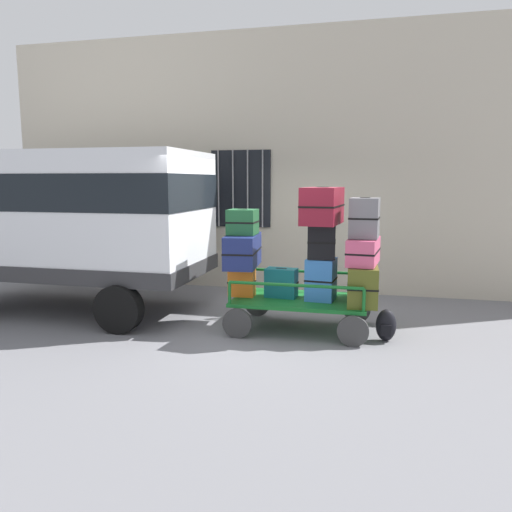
{
  "coord_description": "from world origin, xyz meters",
  "views": [
    {
      "loc": [
        1.61,
        -7.24,
        2.16
      ],
      "look_at": [
        -0.12,
        -0.17,
        1.07
      ],
      "focal_mm": 35.3,
      "sensor_mm": 36.0,
      "label": 1
    }
  ],
  "objects_px": {
    "suitcase_left_top": "(243,222)",
    "suitcase_center_top": "(322,206)",
    "luggage_cart": "(300,304)",
    "suitcase_midright_middle": "(363,251)",
    "suitcase_midleft_bottom": "(281,283)",
    "suitcase_center_bottom": "(321,279)",
    "suitcase_center_middle": "(322,241)",
    "suitcase_left_bottom": "(242,282)",
    "suitcase_midright_top": "(364,218)",
    "suitcase_left_middle": "(243,251)",
    "backpack": "(386,325)",
    "suitcase_midright_bottom": "(362,284)",
    "van": "(68,214)"
  },
  "relations": [
    {
      "from": "suitcase_left_top",
      "to": "suitcase_center_top",
      "type": "height_order",
      "value": "suitcase_center_top"
    },
    {
      "from": "luggage_cart",
      "to": "suitcase_midright_middle",
      "type": "xyz_separation_m",
      "value": [
        0.87,
        -0.02,
        0.81
      ]
    },
    {
      "from": "suitcase_midleft_bottom",
      "to": "suitcase_center_bottom",
      "type": "distance_m",
      "value": 0.59
    },
    {
      "from": "luggage_cart",
      "to": "suitcase_center_middle",
      "type": "bearing_deg",
      "value": 4.17
    },
    {
      "from": "suitcase_left_bottom",
      "to": "luggage_cart",
      "type": "bearing_deg",
      "value": 1.96
    },
    {
      "from": "luggage_cart",
      "to": "suitcase_center_bottom",
      "type": "bearing_deg",
      "value": 2.63
    },
    {
      "from": "suitcase_left_top",
      "to": "suitcase_midright_middle",
      "type": "relative_size",
      "value": 0.54
    },
    {
      "from": "suitcase_midleft_bottom",
      "to": "suitcase_center_bottom",
      "type": "xyz_separation_m",
      "value": [
        0.58,
        -0.02,
        0.09
      ]
    },
    {
      "from": "suitcase_center_bottom",
      "to": "suitcase_midright_top",
      "type": "height_order",
      "value": "suitcase_midright_top"
    },
    {
      "from": "suitcase_left_bottom",
      "to": "suitcase_left_middle",
      "type": "bearing_deg",
      "value": 90.0
    },
    {
      "from": "suitcase_center_bottom",
      "to": "suitcase_center_middle",
      "type": "distance_m",
      "value": 0.54
    },
    {
      "from": "suitcase_center_middle",
      "to": "backpack",
      "type": "relative_size",
      "value": 1.1
    },
    {
      "from": "suitcase_left_top",
      "to": "backpack",
      "type": "height_order",
      "value": "suitcase_left_top"
    },
    {
      "from": "luggage_cart",
      "to": "backpack",
      "type": "xyz_separation_m",
      "value": [
        1.21,
        -0.26,
        -0.16
      ]
    },
    {
      "from": "suitcase_midright_bottom",
      "to": "suitcase_midright_top",
      "type": "relative_size",
      "value": 1.69
    },
    {
      "from": "suitcase_midright_middle",
      "to": "suitcase_midleft_bottom",
      "type": "bearing_deg",
      "value": 177.62
    },
    {
      "from": "backpack",
      "to": "suitcase_center_top",
      "type": "bearing_deg",
      "value": 164.28
    },
    {
      "from": "suitcase_center_top",
      "to": "backpack",
      "type": "relative_size",
      "value": 2.15
    },
    {
      "from": "suitcase_center_middle",
      "to": "suitcase_center_top",
      "type": "distance_m",
      "value": 0.5
    },
    {
      "from": "suitcase_center_bottom",
      "to": "suitcase_left_bottom",
      "type": "bearing_deg",
      "value": -177.87
    },
    {
      "from": "van",
      "to": "suitcase_midright_bottom",
      "type": "distance_m",
      "value": 4.87
    },
    {
      "from": "luggage_cart",
      "to": "suitcase_midright_bottom",
      "type": "distance_m",
      "value": 0.94
    },
    {
      "from": "suitcase_center_top",
      "to": "suitcase_midright_top",
      "type": "xyz_separation_m",
      "value": [
        0.58,
        -0.02,
        -0.16
      ]
    },
    {
      "from": "suitcase_midleft_bottom",
      "to": "suitcase_left_middle",
      "type": "bearing_deg",
      "value": -179.46
    },
    {
      "from": "suitcase_left_bottom",
      "to": "backpack",
      "type": "xyz_separation_m",
      "value": [
        2.08,
        -0.23,
        -0.46
      ]
    },
    {
      "from": "suitcase_left_bottom",
      "to": "suitcase_midright_middle",
      "type": "relative_size",
      "value": 0.52
    },
    {
      "from": "suitcase_center_top",
      "to": "suitcase_midright_bottom",
      "type": "bearing_deg",
      "value": -3.11
    },
    {
      "from": "suitcase_midright_bottom",
      "to": "van",
      "type": "bearing_deg",
      "value": 176.71
    },
    {
      "from": "suitcase_left_bottom",
      "to": "suitcase_center_top",
      "type": "xyz_separation_m",
      "value": [
        1.17,
        0.03,
        1.13
      ]
    },
    {
      "from": "van",
      "to": "suitcase_midright_bottom",
      "type": "bearing_deg",
      "value": -3.29
    },
    {
      "from": "suitcase_left_middle",
      "to": "suitcase_center_middle",
      "type": "xyz_separation_m",
      "value": [
        1.17,
        -0.01,
        0.17
      ]
    },
    {
      "from": "suitcase_left_top",
      "to": "backpack",
      "type": "distance_m",
      "value": 2.5
    },
    {
      "from": "suitcase_center_bottom",
      "to": "suitcase_center_middle",
      "type": "height_order",
      "value": "suitcase_center_middle"
    },
    {
      "from": "van",
      "to": "suitcase_center_bottom",
      "type": "relative_size",
      "value": 7.4
    },
    {
      "from": "suitcase_midleft_bottom",
      "to": "van",
      "type": "bearing_deg",
      "value": 176.63
    },
    {
      "from": "suitcase_center_top",
      "to": "suitcase_midright_top",
      "type": "distance_m",
      "value": 0.6
    },
    {
      "from": "backpack",
      "to": "luggage_cart",
      "type": "bearing_deg",
      "value": 168.06
    },
    {
      "from": "suitcase_center_bottom",
      "to": "suitcase_left_top",
      "type": "bearing_deg",
      "value": 179.28
    },
    {
      "from": "suitcase_left_middle",
      "to": "suitcase_center_middle",
      "type": "relative_size",
      "value": 2.04
    },
    {
      "from": "van",
      "to": "suitcase_left_middle",
      "type": "distance_m",
      "value": 3.08
    },
    {
      "from": "luggage_cart",
      "to": "suitcase_midleft_bottom",
      "type": "bearing_deg",
      "value": 173.57
    },
    {
      "from": "suitcase_center_bottom",
      "to": "suitcase_center_top",
      "type": "height_order",
      "value": "suitcase_center_top"
    },
    {
      "from": "van",
      "to": "suitcase_center_top",
      "type": "height_order",
      "value": "van"
    },
    {
      "from": "suitcase_left_middle",
      "to": "suitcase_center_middle",
      "type": "height_order",
      "value": "suitcase_center_middle"
    },
    {
      "from": "suitcase_center_middle",
      "to": "van",
      "type": "bearing_deg",
      "value": 176.94
    },
    {
      "from": "luggage_cart",
      "to": "backpack",
      "type": "distance_m",
      "value": 1.25
    },
    {
      "from": "suitcase_left_middle",
      "to": "suitcase_center_bottom",
      "type": "bearing_deg",
      "value": -0.69
    },
    {
      "from": "luggage_cart",
      "to": "suitcase_midright_middle",
      "type": "distance_m",
      "value": 1.19
    },
    {
      "from": "suitcase_center_bottom",
      "to": "suitcase_midright_top",
      "type": "bearing_deg",
      "value": -3.38
    },
    {
      "from": "suitcase_left_bottom",
      "to": "suitcase_center_middle",
      "type": "height_order",
      "value": "suitcase_center_middle"
    }
  ]
}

